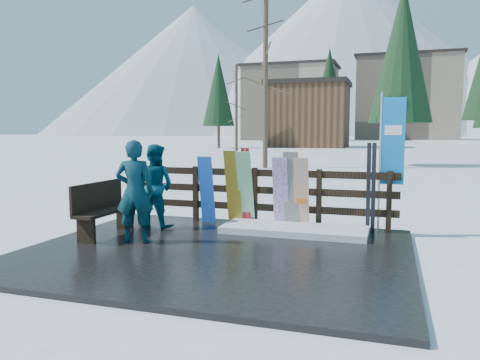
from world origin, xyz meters
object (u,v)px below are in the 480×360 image
(snowboard_5, at_px, (301,194))
(rental_flag, at_px, (390,146))
(person_back, at_px, (155,186))
(snowboard_3, at_px, (280,193))
(snowboard_0, at_px, (207,190))
(person_front, at_px, (135,191))
(snowboard_2, at_px, (233,188))
(bench, at_px, (103,207))
(snowboard_4, at_px, (291,190))
(snowboard_1, at_px, (245,189))

(snowboard_5, distance_m, rental_flag, 1.85)
(person_back, bearing_deg, snowboard_3, -157.59)
(snowboard_0, relative_size, person_front, 0.80)
(snowboard_2, bearing_deg, bench, -139.25)
(snowboard_4, bearing_deg, snowboard_0, -180.00)
(person_back, bearing_deg, snowboard_2, -147.12)
(bench, bearing_deg, snowboard_5, 26.63)
(snowboard_3, relative_size, snowboard_4, 0.93)
(snowboard_2, height_order, person_back, person_back)
(person_front, bearing_deg, snowboard_3, -153.95)
(snowboard_0, distance_m, snowboard_4, 1.76)
(rental_flag, distance_m, person_back, 4.52)
(snowboard_2, xyz_separation_m, rental_flag, (2.97, 0.27, 0.85))
(bench, distance_m, person_front, 0.95)
(snowboard_4, distance_m, rental_flag, 2.00)
(snowboard_3, xyz_separation_m, snowboard_4, (0.21, 0.00, 0.05))
(person_front, xyz_separation_m, person_back, (-0.28, 1.23, -0.05))
(snowboard_2, height_order, snowboard_5, snowboard_2)
(snowboard_1, distance_m, rental_flag, 2.86)
(snowboard_1, bearing_deg, snowboard_4, 0.00)
(snowboard_2, relative_size, snowboard_4, 1.02)
(snowboard_5, bearing_deg, rental_flag, 9.65)
(snowboard_0, xyz_separation_m, snowboard_2, (0.58, 0.00, 0.06))
(snowboard_0, height_order, rental_flag, rental_flag)
(bench, bearing_deg, snowboard_4, 28.08)
(snowboard_1, height_order, snowboard_5, snowboard_1)
(snowboard_4, xyz_separation_m, snowboard_5, (0.20, -0.00, -0.05))
(bench, height_order, snowboard_3, snowboard_3)
(snowboard_2, bearing_deg, snowboard_0, 180.00)
(snowboard_1, height_order, snowboard_3, snowboard_1)
(snowboard_0, distance_m, person_front, 2.02)
(bench, bearing_deg, person_front, -18.93)
(snowboard_2, height_order, snowboard_4, snowboard_2)
(person_back, bearing_deg, snowboard_1, -150.90)
(snowboard_1, xyz_separation_m, snowboard_4, (0.93, 0.00, 0.00))
(snowboard_0, distance_m, rental_flag, 3.67)
(snowboard_0, xyz_separation_m, snowboard_5, (1.96, -0.00, 0.00))
(snowboard_2, bearing_deg, person_front, -119.40)
(snowboard_1, relative_size, person_back, 0.94)
(snowboard_0, height_order, person_back, person_back)
(bench, height_order, snowboard_2, snowboard_2)
(bench, xyz_separation_m, person_back, (0.55, 0.95, 0.30))
(snowboard_5, bearing_deg, person_back, -165.55)
(bench, xyz_separation_m, snowboard_1, (2.18, 1.66, 0.23))
(snowboard_3, distance_m, person_back, 2.46)
(rental_flag, bearing_deg, bench, -158.50)
(snowboard_4, height_order, rental_flag, rental_flag)
(snowboard_3, bearing_deg, snowboard_5, -0.00)
(snowboard_3, relative_size, rental_flag, 0.54)
(snowboard_5, xyz_separation_m, person_back, (-2.76, -0.71, 0.12))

